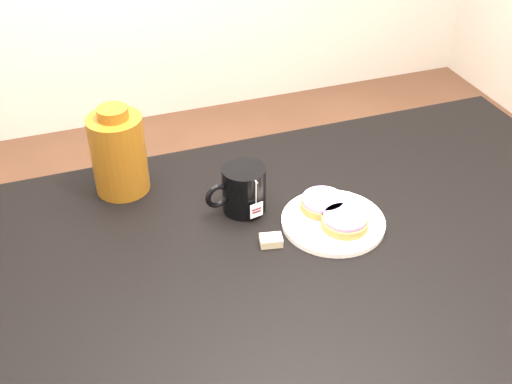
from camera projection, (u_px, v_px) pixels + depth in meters
table at (319, 278)px, 1.34m from camera, size 1.40×0.90×0.75m
plate at (333, 221)px, 1.35m from camera, size 0.22×0.22×0.02m
bagel_back at (323, 203)px, 1.37m from camera, size 0.13×0.13×0.03m
bagel_front at (345, 221)px, 1.32m from camera, size 0.13×0.13×0.03m
mug at (243, 189)px, 1.36m from camera, size 0.15×0.11×0.10m
teabag_pouch at (271, 240)px, 1.29m from camera, size 0.05×0.04×0.02m
bagel_package at (119, 153)px, 1.40m from camera, size 0.14×0.14×0.20m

